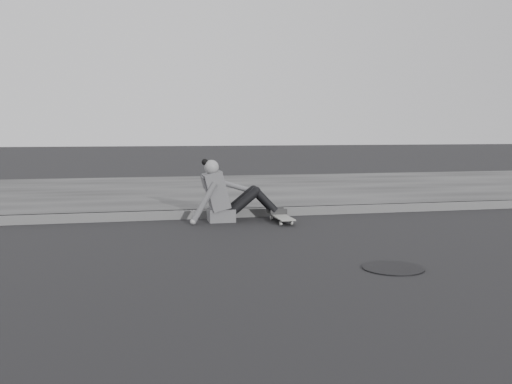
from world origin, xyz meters
TOP-DOWN VIEW (x-y plane):
  - ground at (0.00, 0.00)m, footprint 80.00×80.00m
  - curb at (0.00, 2.58)m, footprint 24.00×0.16m
  - sidewalk at (0.00, 5.60)m, footprint 24.00×6.00m
  - manhole at (1.01, -0.82)m, footprint 0.56×0.56m
  - skateboard at (0.69, 1.99)m, footprint 0.20×0.78m
  - seated_woman at (-0.04, 2.23)m, footprint 1.38×0.46m

SIDE VIEW (x-z plane):
  - ground at x=0.00m, z-range 0.00..0.00m
  - manhole at x=1.01m, z-range 0.00..0.01m
  - curb at x=0.00m, z-range 0.00..0.12m
  - sidewalk at x=0.00m, z-range 0.00..0.12m
  - skateboard at x=0.69m, z-range 0.03..0.12m
  - seated_woman at x=-0.04m, z-range -0.08..0.80m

